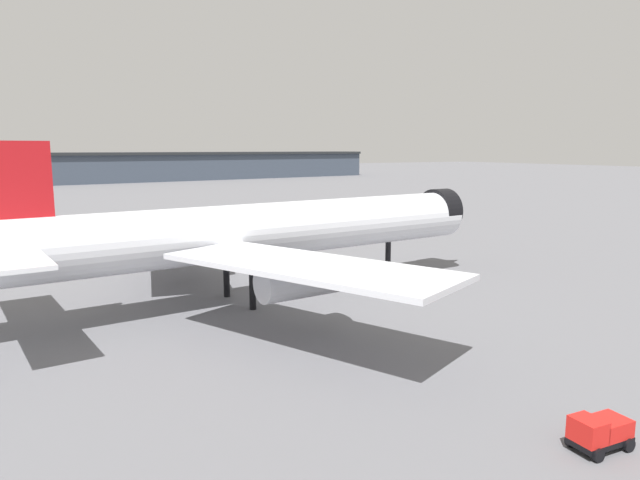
{
  "coord_description": "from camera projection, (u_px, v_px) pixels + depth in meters",
  "views": [
    {
      "loc": [
        -23.99,
        -53.39,
        15.24
      ],
      "look_at": [
        5.86,
        -0.12,
        5.46
      ],
      "focal_mm": 32.21,
      "sensor_mm": 36.0,
      "label": 1
    }
  ],
  "objects": [
    {
      "name": "airliner_near_gate",
      "position": [
        258.0,
        232.0,
        57.36
      ],
      "size": [
        59.64,
        54.25,
        15.82
      ],
      "rotation": [
        0.0,
        0.0,
        0.09
      ],
      "color": "silver",
      "rests_on": "ground"
    },
    {
      "name": "ground",
      "position": [
        271.0,
        296.0,
        59.98
      ],
      "size": [
        900.0,
        900.0,
        0.0
      ],
      "primitive_type": "plane",
      "color": "slate"
    },
    {
      "name": "traffic_cone_near_nose",
      "position": [
        203.0,
        243.0,
        91.38
      ],
      "size": [
        0.46,
        0.46,
        0.57
      ],
      "primitive_type": "cone",
      "color": "#F2600C",
      "rests_on": "ground"
    },
    {
      "name": "baggage_cart_trailing",
      "position": [
        19.0,
        265.0,
        70.94
      ],
      "size": [
        2.79,
        2.55,
        1.82
      ],
      "rotation": [
        0.0,
        0.0,
        5.9
      ],
      "color": "black",
      "rests_on": "ground"
    },
    {
      "name": "terminal_building",
      "position": [
        134.0,
        167.0,
        264.4
      ],
      "size": [
        248.83,
        50.37,
        23.86
      ],
      "rotation": [
        0.0,
        0.0,
        0.11
      ],
      "color": "#3D4756",
      "rests_on": "ground"
    },
    {
      "name": "baggage_tug_wing",
      "position": [
        599.0,
        432.0,
        29.18
      ],
      "size": [
        3.29,
        2.06,
        1.85
      ],
      "rotation": [
        0.0,
        0.0,
        3.08
      ],
      "color": "black",
      "rests_on": "ground"
    }
  ]
}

